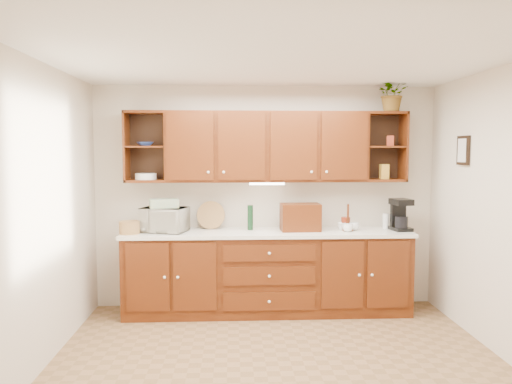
{
  "coord_description": "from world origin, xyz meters",
  "views": [
    {
      "loc": [
        -0.39,
        -4.13,
        1.85
      ],
      "look_at": [
        -0.14,
        1.15,
        1.41
      ],
      "focal_mm": 35.0,
      "sensor_mm": 36.0,
      "label": 1
    }
  ],
  "objects": [
    {
      "name": "upper_cabinets",
      "position": [
        0.01,
        1.59,
        1.89
      ],
      "size": [
        3.2,
        0.33,
        0.8
      ],
      "color": "#3D1506",
      "rests_on": "back_wall"
    },
    {
      "name": "canister_red",
      "position": [
        0.92,
        1.54,
        1.01
      ],
      "size": [
        0.11,
        0.11,
        0.14
      ],
      "primitive_type": "cylinder",
      "rotation": [
        0.0,
        0.0,
        -0.05
      ],
      "color": "maroon",
      "rests_on": "countertop"
    },
    {
      "name": "potted_plant",
      "position": [
        1.43,
        1.52,
        2.49
      ],
      "size": [
        0.43,
        0.39,
        0.41
      ],
      "primitive_type": "imported",
      "rotation": [
        0.0,
        0.0,
        0.23
      ],
      "color": "#999999",
      "rests_on": "upper_cabinets"
    },
    {
      "name": "coffee_maker",
      "position": [
        1.52,
        1.43,
        1.11
      ],
      "size": [
        0.23,
        0.28,
        0.36
      ],
      "rotation": [
        0.0,
        0.0,
        0.15
      ],
      "color": "black",
      "rests_on": "countertop"
    },
    {
      "name": "microwave",
      "position": [
        -1.16,
        1.44,
        1.08
      ],
      "size": [
        0.56,
        0.45,
        0.27
      ],
      "primitive_type": "imported",
      "rotation": [
        0.0,
        0.0,
        -0.26
      ],
      "color": "beige",
      "rests_on": "countertop"
    },
    {
      "name": "floor",
      "position": [
        0.0,
        0.0,
        0.0
      ],
      "size": [
        4.0,
        4.0,
        0.0
      ],
      "primitive_type": "plane",
      "color": "olive",
      "rests_on": "ground"
    },
    {
      "name": "wicker_basket",
      "position": [
        -1.52,
        1.32,
        1.01
      ],
      "size": [
        0.24,
        0.24,
        0.14
      ],
      "primitive_type": "cylinder",
      "rotation": [
        0.0,
        0.0,
        0.07
      ],
      "color": "#A98146",
      "rests_on": "countertop"
    },
    {
      "name": "woven_tray",
      "position": [
        -0.64,
        1.63,
        0.95
      ],
      "size": [
        0.33,
        0.11,
        0.32
      ],
      "primitive_type": "cylinder",
      "rotation": [
        1.36,
        0.0,
        -0.06
      ],
      "color": "#A98146",
      "rests_on": "countertop"
    },
    {
      "name": "undercabinet_light",
      "position": [
        0.0,
        1.53,
        1.47
      ],
      "size": [
        0.4,
        0.05,
        0.02
      ],
      "primitive_type": "cube",
      "color": "white",
      "rests_on": "upper_cabinets"
    },
    {
      "name": "pantry_box_yellow",
      "position": [
        1.37,
        1.57,
        1.6
      ],
      "size": [
        0.1,
        0.08,
        0.17
      ],
      "primitive_type": "cube",
      "rotation": [
        0.0,
        0.0,
        0.09
      ],
      "color": "gold",
      "rests_on": "upper_cabinets"
    },
    {
      "name": "bowl_stack",
      "position": [
        -1.38,
        1.57,
        1.92
      ],
      "size": [
        0.24,
        0.24,
        0.04
      ],
      "primitive_type": "imported",
      "rotation": [
        0.0,
        0.0,
        0.43
      ],
      "color": "navy",
      "rests_on": "upper_cabinets"
    },
    {
      "name": "towel_stack",
      "position": [
        -1.16,
        1.44,
        1.26
      ],
      "size": [
        0.35,
        0.29,
        0.09
      ],
      "primitive_type": "cube",
      "rotation": [
        0.0,
        0.0,
        0.24
      ],
      "color": "#D4CC63",
      "rests_on": "microwave"
    },
    {
      "name": "plate_stack",
      "position": [
        -1.38,
        1.58,
        1.56
      ],
      "size": [
        0.29,
        0.29,
        0.07
      ],
      "primitive_type": "cylinder",
      "rotation": [
        0.0,
        0.0,
        -0.23
      ],
      "color": "white",
      "rests_on": "upper_cabinets"
    },
    {
      "name": "base_cabinets",
      "position": [
        0.0,
        1.45,
        0.45
      ],
      "size": [
        3.2,
        0.6,
        0.9
      ],
      "primitive_type": "cube",
      "color": "#3D1506",
      "rests_on": "floor"
    },
    {
      "name": "wine_bottle",
      "position": [
        -0.19,
        1.53,
        1.08
      ],
      "size": [
        0.07,
        0.07,
        0.29
      ],
      "primitive_type": "cylinder",
      "rotation": [
        0.0,
        0.0,
        -0.07
      ],
      "color": "black",
      "rests_on": "countertop"
    },
    {
      "name": "right_wall",
      "position": [
        2.0,
        0.0,
        1.3
      ],
      "size": [
        0.0,
        3.5,
        3.5
      ],
      "primitive_type": "plane",
      "rotation": [
        1.57,
        0.0,
        -1.57
      ],
      "color": "beige",
      "rests_on": "floor"
    },
    {
      "name": "countertop",
      "position": [
        0.0,
        1.44,
        0.92
      ],
      "size": [
        3.24,
        0.64,
        0.04
      ],
      "primitive_type": "cube",
      "color": "white",
      "rests_on": "base_cabinets"
    },
    {
      "name": "canister_white",
      "position": [
        1.4,
        1.57,
        1.03
      ],
      "size": [
        0.08,
        0.08,
        0.17
      ],
      "primitive_type": "cylinder",
      "rotation": [
        0.0,
        0.0,
        -0.07
      ],
      "color": "white",
      "rests_on": "countertop"
    },
    {
      "name": "canister_yellow",
      "position": [
        1.52,
        1.46,
        1.0
      ],
      "size": [
        0.09,
        0.09,
        0.12
      ],
      "primitive_type": "cylinder",
      "rotation": [
        0.0,
        0.0,
        0.01
      ],
      "color": "gold",
      "rests_on": "countertop"
    },
    {
      "name": "pantry_box_red",
      "position": [
        1.43,
        1.56,
        1.96
      ],
      "size": [
        0.1,
        0.09,
        0.12
      ],
      "primitive_type": "cube",
      "rotation": [
        0.0,
        0.0,
        -0.36
      ],
      "color": "maroon",
      "rests_on": "upper_cabinets"
    },
    {
      "name": "back_wall",
      "position": [
        0.0,
        1.75,
        1.3
      ],
      "size": [
        4.0,
        0.0,
        4.0
      ],
      "primitive_type": "plane",
      "rotation": [
        1.57,
        0.0,
        0.0
      ],
      "color": "beige",
      "rests_on": "floor"
    },
    {
      "name": "mug_tree",
      "position": [
        0.92,
        1.43,
        0.99
      ],
      "size": [
        0.28,
        0.27,
        0.3
      ],
      "rotation": [
        0.0,
        0.0,
        0.31
      ],
      "color": "#3D1506",
      "rests_on": "countertop"
    },
    {
      "name": "left_wall",
      "position": [
        -2.0,
        0.0,
        1.3
      ],
      "size": [
        0.0,
        3.5,
        3.5
      ],
      "primitive_type": "plane",
      "rotation": [
        1.57,
        0.0,
        1.57
      ],
      "color": "beige",
      "rests_on": "floor"
    },
    {
      "name": "framed_picture",
      "position": [
        1.98,
        0.9,
        1.85
      ],
      "size": [
        0.03,
        0.24,
        0.3
      ],
      "primitive_type": "cube",
      "color": "black",
      "rests_on": "right_wall"
    },
    {
      "name": "bread_box",
      "position": [
        0.37,
        1.45,
        1.09
      ],
      "size": [
        0.45,
        0.29,
        0.31
      ],
      "primitive_type": "cube",
      "rotation": [
        0.0,
        0.0,
        0.03
      ],
      "color": "#3D1506",
      "rests_on": "countertop"
    },
    {
      "name": "ceiling",
      "position": [
        0.0,
        0.0,
        2.6
      ],
      "size": [
        4.0,
        4.0,
        0.0
      ],
      "primitive_type": "plane",
      "rotation": [
        3.14,
        0.0,
        0.0
      ],
      "color": "white",
      "rests_on": "back_wall"
    }
  ]
}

